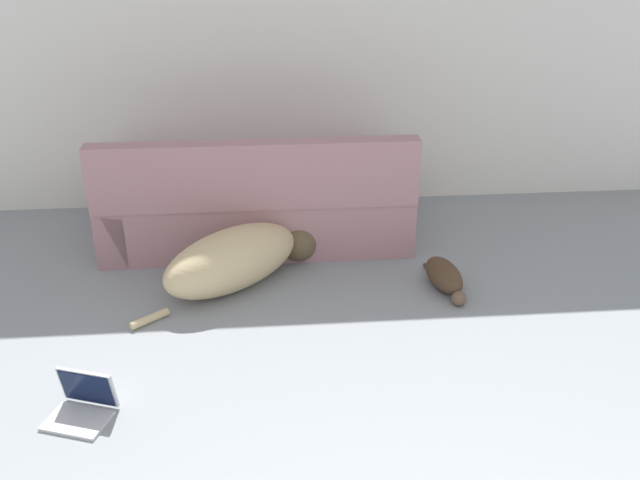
{
  "coord_description": "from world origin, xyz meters",
  "views": [
    {
      "loc": [
        -0.49,
        -0.76,
        2.22
      ],
      "look_at": [
        -0.22,
        2.47,
        0.64
      ],
      "focal_mm": 40.0,
      "sensor_mm": 36.0,
      "label": 1
    }
  ],
  "objects_px": {
    "laptop_open": "(83,401)",
    "dog": "(239,258)",
    "cat": "(445,276)",
    "couch": "(257,205)"
  },
  "relations": [
    {
      "from": "laptop_open",
      "to": "dog",
      "type": "bearing_deg",
      "value": 78.28
    },
    {
      "from": "dog",
      "to": "cat",
      "type": "relative_size",
      "value": 2.11
    },
    {
      "from": "dog",
      "to": "laptop_open",
      "type": "height_order",
      "value": "dog"
    },
    {
      "from": "couch",
      "to": "dog",
      "type": "xyz_separation_m",
      "value": [
        -0.12,
        -0.66,
        -0.07
      ]
    },
    {
      "from": "couch",
      "to": "laptop_open",
      "type": "bearing_deg",
      "value": 65.71
    },
    {
      "from": "couch",
      "to": "dog",
      "type": "bearing_deg",
      "value": 79.7
    },
    {
      "from": "couch",
      "to": "cat",
      "type": "relative_size",
      "value": 3.73
    },
    {
      "from": "cat",
      "to": "dog",
      "type": "bearing_deg",
      "value": -107.69
    },
    {
      "from": "couch",
      "to": "dog",
      "type": "distance_m",
      "value": 0.68
    },
    {
      "from": "couch",
      "to": "laptop_open",
      "type": "height_order",
      "value": "couch"
    }
  ]
}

